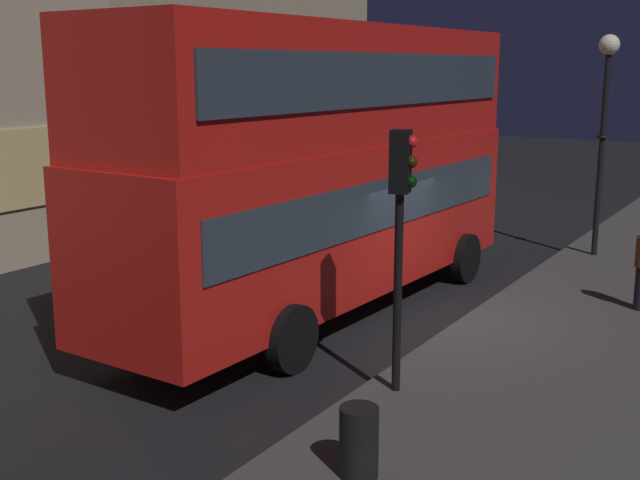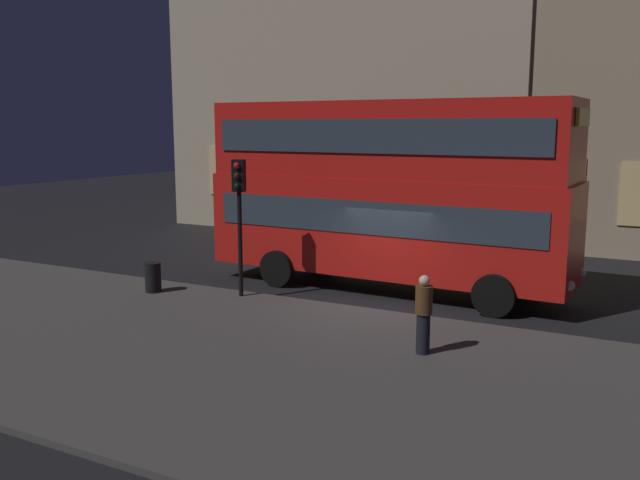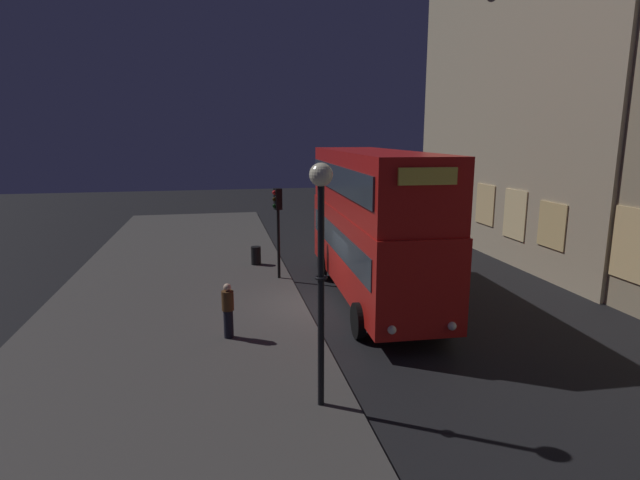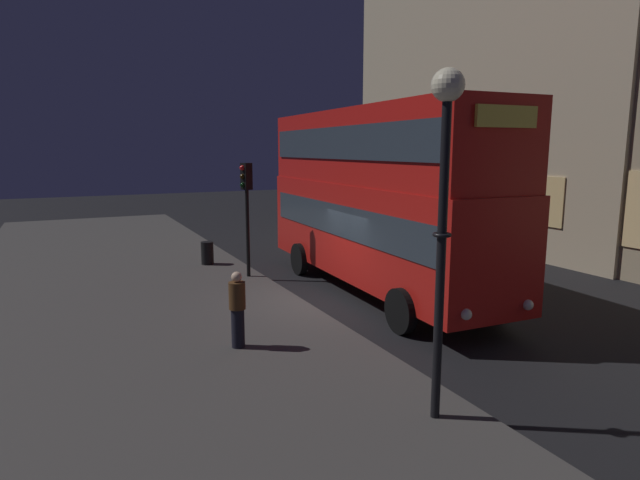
{
  "view_description": "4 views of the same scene",
  "coord_description": "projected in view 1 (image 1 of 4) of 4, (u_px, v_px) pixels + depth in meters",
  "views": [
    {
      "loc": [
        -13.26,
        -5.68,
        4.64
      ],
      "look_at": [
        -2.81,
        0.85,
        1.97
      ],
      "focal_mm": 45.13,
      "sensor_mm": 36.0,
      "label": 1
    },
    {
      "loc": [
        6.68,
        -15.74,
        4.7
      ],
      "look_at": [
        -2.33,
        1.37,
        1.42
      ],
      "focal_mm": 38.03,
      "sensor_mm": 36.0,
      "label": 2
    },
    {
      "loc": [
        16.51,
        -3.25,
        5.91
      ],
      "look_at": [
        -2.92,
        0.7,
        1.78
      ],
      "focal_mm": 28.43,
      "sensor_mm": 36.0,
      "label": 3
    },
    {
      "loc": [
        12.7,
        -6.18,
        4.24
      ],
      "look_at": [
        -2.13,
        1.02,
        1.41
      ],
      "focal_mm": 29.68,
      "sensor_mm": 36.0,
      "label": 4
    }
  ],
  "objects": [
    {
      "name": "traffic_light_far_side",
      "position": [
        407.0,
        119.0,
        25.45
      ],
      "size": [
        0.36,
        0.39,
        4.2
      ],
      "rotation": [
        0.0,
        0.0,
        3.33
      ],
      "color": "black",
      "rests_on": "ground"
    },
    {
      "name": "double_decker_bus",
      "position": [
        325.0,
        156.0,
        14.89
      ],
      "size": [
        10.66,
        3.2,
        5.37
      ],
      "rotation": [
        0.0,
        0.0,
        -0.04
      ],
      "color": "red",
      "rests_on": "ground"
    },
    {
      "name": "street_lamp",
      "position": [
        605.0,
        98.0,
        18.91
      ],
      "size": [
        0.48,
        0.48,
        5.25
      ],
      "color": "black",
      "rests_on": "sidewalk_slab"
    },
    {
      "name": "litter_bin",
      "position": [
        359.0,
        442.0,
        8.99
      ],
      "size": [
        0.45,
        0.45,
        0.82
      ],
      "primitive_type": "cylinder",
      "color": "black",
      "rests_on": "sidewalk_slab"
    },
    {
      "name": "ground_plane",
      "position": [
        439.0,
        322.0,
        14.91
      ],
      "size": [
        80.0,
        80.0,
        0.0
      ],
      "primitive_type": "plane",
      "color": "black"
    },
    {
      "name": "traffic_light_near_kerb",
      "position": [
        401.0,
        206.0,
        10.91
      ],
      "size": [
        0.38,
        0.39,
        3.69
      ],
      "rotation": [
        0.0,
        0.0,
        0.27
      ],
      "color": "black",
      "rests_on": "sidewalk_slab"
    }
  ]
}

